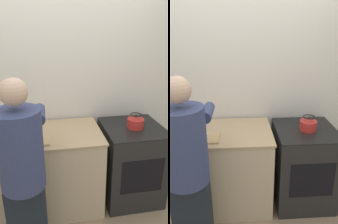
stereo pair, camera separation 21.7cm
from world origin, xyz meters
TOP-DOWN VIEW (x-y plane):
  - ground_plane at (0.00, 0.00)m, footprint 12.00×12.00m
  - wall_back at (0.00, 0.76)m, footprint 8.00×0.05m
  - counter at (-0.36, 0.35)m, footprint 1.43×0.72m
  - oven at (0.74, 0.34)m, footprint 0.66×0.68m
  - person at (-0.42, -0.24)m, footprint 0.40×0.63m
  - cutting_board at (-0.37, 0.18)m, footprint 0.36×0.23m
  - knife at (-0.39, 0.19)m, footprint 0.18×0.11m
  - kettle at (0.74, 0.31)m, footprint 0.18×0.18m
  - canister_jar at (-0.67, 0.39)m, footprint 0.12×0.12m

SIDE VIEW (x-z plane):
  - ground_plane at x=0.00m, z-range 0.00..0.00m
  - oven at x=0.74m, z-range 0.00..0.92m
  - counter at x=-0.36m, z-range 0.00..0.92m
  - person at x=-0.42m, z-range 0.06..1.70m
  - cutting_board at x=-0.37m, z-range 0.92..0.94m
  - knife at x=-0.39m, z-range 0.94..0.95m
  - kettle at x=0.74m, z-range 0.91..1.07m
  - canister_jar at x=-0.67m, z-range 0.92..1.10m
  - wall_back at x=0.00m, z-range 0.00..2.60m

